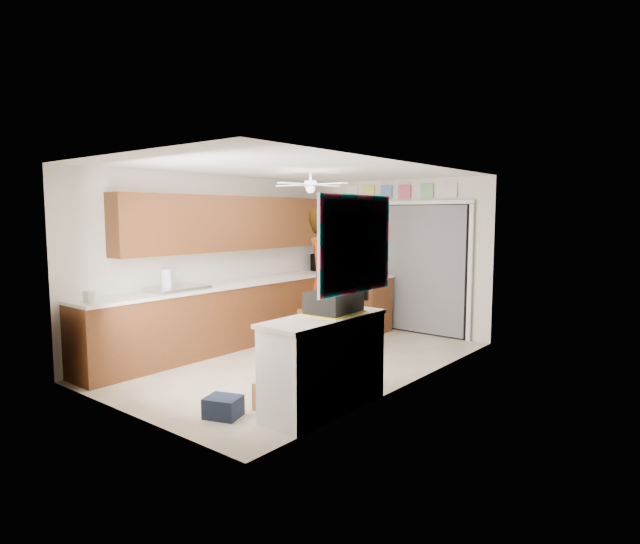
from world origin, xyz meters
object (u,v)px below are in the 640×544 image
Objects in this scene: paper_towel_roll at (167,280)px; man at (325,281)px; navy_crate at (223,407)px; cardboard_box at (279,394)px; suitcase at (334,302)px; dog at (325,338)px; microwave at (326,262)px.

man is (1.33, 1.66, -0.06)m from paper_towel_roll.
paper_towel_roll is at bearing 157.59° from navy_crate.
paper_towel_roll is 0.14× the size of man.
cardboard_box is 0.58m from navy_crate.
man reaches higher than suitcase.
dog is at bearing 46.56° from paper_towel_roll.
suitcase is at bearing 2.11° from paper_towel_roll.
microwave is 3.30m from paper_towel_roll.
navy_crate is 0.52× the size of dog.
microwave is at bearing 89.31° from paper_towel_roll.
navy_crate is (-0.25, -0.52, -0.04)m from cardboard_box.
paper_towel_roll is 0.53× the size of suitcase.
man reaches higher than paper_towel_roll.
suitcase is 1.07m from cardboard_box.
dog is at bearing -159.14° from microwave.
dog is (-0.64, 2.38, 0.14)m from navy_crate.
navy_crate is (2.04, -4.16, -0.99)m from microwave.
suitcase is 2.05m from dog.
man is (-1.00, 2.00, 0.88)m from cardboard_box.
cardboard_box is 2.40m from man.
suitcase is (2.64, -3.20, -0.04)m from microwave.
navy_crate is (2.08, -0.86, -0.98)m from paper_towel_roll.
suitcase is at bearing 51.39° from cardboard_box.
microwave is 0.27× the size of man.
navy_crate is at bearing -22.41° from paper_towel_roll.
man is 3.28× the size of dog.
microwave is 2.09m from man.
paper_towel_roll is 2.13m from man.
paper_towel_roll is at bearing -122.76° from dog.
man reaches higher than microwave.
dog reaches higher than cardboard_box.
navy_crate is at bearing -178.15° from man.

